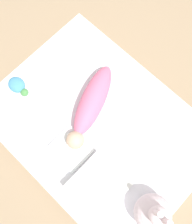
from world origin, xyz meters
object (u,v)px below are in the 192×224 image
pillow (97,186)px  bunny_plush (153,213)px  swaddled_baby (91,104)px  turtle_plush (18,86)px

pillow → bunny_plush: bunny_plush is taller
swaddled_baby → pillow: (0.39, -0.34, -0.03)m
pillow → bunny_plush: (0.33, 0.11, 0.08)m
bunny_plush → swaddled_baby: bearing=162.1°
swaddled_baby → turtle_plush: swaddled_baby is taller
swaddled_baby → turtle_plush: size_ratio=3.55×
swaddled_baby → pillow: 0.52m
turtle_plush → pillow: bearing=-6.6°
swaddled_baby → bunny_plush: bunny_plush is taller
bunny_plush → turtle_plush: (-1.18, -0.01, -0.10)m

